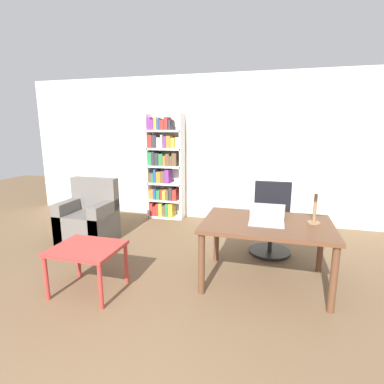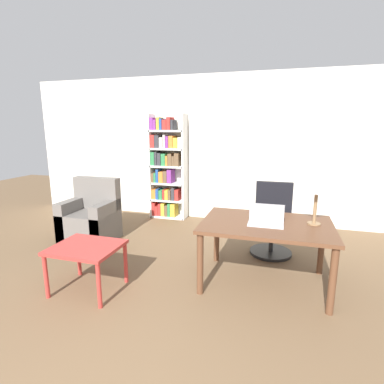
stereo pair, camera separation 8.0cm
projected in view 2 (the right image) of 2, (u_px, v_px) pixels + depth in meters
name	position (u px, v px, depth m)	size (l,w,h in m)	color
wall_back	(224.00, 149.00, 5.57)	(8.00, 0.06, 2.70)	silver
desk	(266.00, 231.00, 3.31)	(1.40, 0.97, 0.72)	brown
laptop	(266.00, 220.00, 3.24)	(0.37, 0.22, 0.22)	#B2B2B7
table_lamp	(317.00, 183.00, 3.15)	(0.34, 0.34, 0.56)	olive
office_chair	(272.00, 222.00, 4.21)	(0.58, 0.58, 0.99)	black
side_table_blue	(86.00, 252.00, 3.21)	(0.70, 0.60, 0.51)	#B2332D
armchair	(91.00, 220.00, 4.71)	(0.77, 0.66, 0.97)	#66605B
bookshelf	(166.00, 169.00, 5.78)	(0.71, 0.28, 2.00)	white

